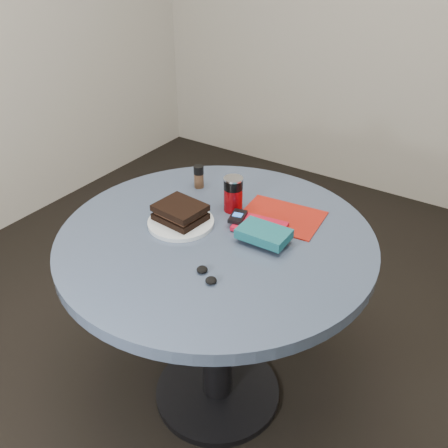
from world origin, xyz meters
The scene contains 11 objects.
ground centered at (0.00, 0.00, 0.00)m, with size 4.00×4.00×0.00m, color black.
table centered at (0.00, 0.00, 0.59)m, with size 1.00×1.00×0.75m.
plate centered at (-0.13, -0.01, 0.76)m, with size 0.21×0.21×0.01m, color silver.
sandwich centered at (-0.14, 0.00, 0.79)m, with size 0.16×0.14×0.05m.
soda_can centered at (-0.04, 0.16, 0.81)m, with size 0.08×0.08×0.12m.
pepper_grinder centered at (-0.23, 0.23, 0.79)m, with size 0.05×0.05×0.08m.
magazine centered at (0.12, 0.21, 0.75)m, with size 0.26×0.20×0.00m, color maroon.
red_book centered at (0.10, 0.10, 0.76)m, with size 0.16×0.11×0.01m, color #A70D25.
novel centered at (0.15, 0.04, 0.78)m, with size 0.15×0.10×0.03m, color #13505A.
mp3_player centered at (0.02, 0.10, 0.77)m, with size 0.06×0.09×0.01m.
headphones centered at (0.10, -0.19, 0.76)m, with size 0.09×0.07×0.02m.
Camera 1 is at (0.74, -1.07, 1.61)m, focal length 40.00 mm.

